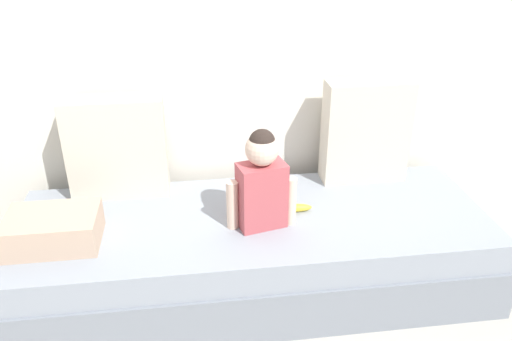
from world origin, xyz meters
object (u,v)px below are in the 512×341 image
at_px(toddler, 262,181).
at_px(banana, 295,208).
at_px(throw_pillow_right, 366,131).
at_px(throw_pillow_left, 117,148).
at_px(folded_blanket, 53,229).
at_px(couch, 253,251).

relative_size(toddler, banana, 2.87).
bearing_deg(throw_pillow_right, toddler, -147.05).
height_order(throw_pillow_left, throw_pillow_right, throw_pillow_right).
bearing_deg(throw_pillow_left, banana, -19.45).
bearing_deg(folded_blanket, couch, 6.64).
bearing_deg(couch, throw_pillow_left, 153.70).
height_order(throw_pillow_left, toddler, throw_pillow_left).
height_order(couch, throw_pillow_right, throw_pillow_right).
bearing_deg(banana, folded_blanket, -173.76).
xyz_separation_m(toddler, banana, (0.18, 0.10, -0.22)).
distance_m(throw_pillow_right, toddler, 0.74).
height_order(banana, folded_blanket, folded_blanket).
xyz_separation_m(couch, banana, (0.21, 0.02, 0.23)).
height_order(throw_pillow_left, banana, throw_pillow_left).
bearing_deg(toddler, banana, 28.08).
xyz_separation_m(couch, toddler, (0.03, -0.08, 0.45)).
relative_size(couch, throw_pillow_left, 4.53).
distance_m(couch, banana, 0.31).
bearing_deg(throw_pillow_right, throw_pillow_left, 180.00).
bearing_deg(throw_pillow_left, toddler, -30.47).
distance_m(couch, throw_pillow_left, 0.87).
relative_size(throw_pillow_left, banana, 3.08).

